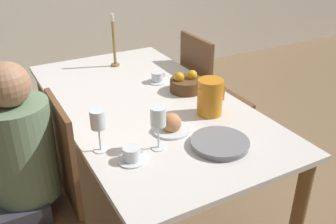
# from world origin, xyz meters

# --- Properties ---
(ground_plane) EXTENTS (20.00, 20.00, 0.00)m
(ground_plane) POSITION_xyz_m (0.00, 0.00, 0.00)
(ground_plane) COLOR #7F6647
(dining_table) EXTENTS (0.96, 1.80, 0.75)m
(dining_table) POSITION_xyz_m (0.00, 0.00, 0.66)
(dining_table) COLOR silver
(dining_table) RESTS_ON ground_plane
(chair_person_side) EXTENTS (0.42, 0.42, 0.97)m
(chair_person_side) POSITION_xyz_m (-0.66, -0.26, 0.51)
(chair_person_side) COLOR brown
(chair_person_side) RESTS_ON ground_plane
(chair_opposite) EXTENTS (0.42, 0.42, 0.97)m
(chair_opposite) POSITION_xyz_m (0.66, 0.32, 0.51)
(chair_opposite) COLOR brown
(chair_opposite) RESTS_ON ground_plane
(person_seated) EXTENTS (0.39, 0.41, 1.18)m
(person_seated) POSITION_xyz_m (-0.75, -0.23, 0.70)
(person_seated) COLOR #33333D
(person_seated) RESTS_ON ground_plane
(red_pitcher) EXTENTS (0.16, 0.13, 0.20)m
(red_pitcher) POSITION_xyz_m (0.23, -0.31, 0.85)
(red_pitcher) COLOR orange
(red_pitcher) RESTS_ON dining_table
(wine_glass_water) EXTENTS (0.07, 0.07, 0.20)m
(wine_glass_water) POSITION_xyz_m (-0.40, -0.37, 0.90)
(wine_glass_water) COLOR white
(wine_glass_water) RESTS_ON dining_table
(wine_glass_juice) EXTENTS (0.07, 0.07, 0.21)m
(wine_glass_juice) POSITION_xyz_m (-0.16, -0.48, 0.91)
(wine_glass_juice) COLOR white
(wine_glass_juice) RESTS_ON dining_table
(teacup_near_person) EXTENTS (0.13, 0.13, 0.07)m
(teacup_near_person) POSITION_xyz_m (-0.31, -0.51, 0.78)
(teacup_near_person) COLOR silver
(teacup_near_person) RESTS_ON dining_table
(teacup_across) EXTENTS (0.13, 0.13, 0.07)m
(teacup_across) POSITION_xyz_m (0.19, 0.22, 0.78)
(teacup_across) COLOR silver
(teacup_across) RESTS_ON dining_table
(serving_tray) EXTENTS (0.27, 0.27, 0.03)m
(serving_tray) POSITION_xyz_m (0.09, -0.60, 0.77)
(serving_tray) COLOR gray
(serving_tray) RESTS_ON dining_table
(bread_plate) EXTENTS (0.19, 0.19, 0.10)m
(bread_plate) POSITION_xyz_m (-0.04, -0.37, 0.79)
(bread_plate) COLOR silver
(bread_plate) RESTS_ON dining_table
(fruit_bowl) EXTENTS (0.19, 0.19, 0.12)m
(fruit_bowl) POSITION_xyz_m (0.28, 0.01, 0.80)
(fruit_bowl) COLOR brown
(fruit_bowl) RESTS_ON dining_table
(candlestick_tall) EXTENTS (0.06, 0.06, 0.37)m
(candlestick_tall) POSITION_xyz_m (0.06, 0.62, 0.90)
(candlestick_tall) COLOR olive
(candlestick_tall) RESTS_ON dining_table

